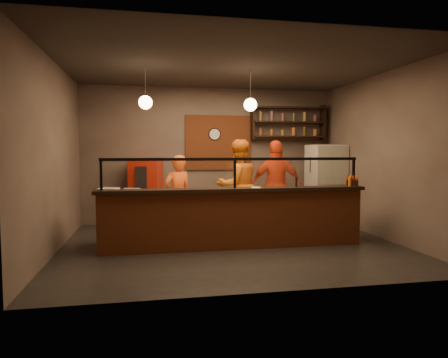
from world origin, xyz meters
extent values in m
plane|color=black|center=(0.00, 0.00, 0.00)|extent=(6.00, 6.00, 0.00)
plane|color=#352E29|center=(0.00, 0.00, 3.20)|extent=(6.00, 6.00, 0.00)
plane|color=#6B5A4F|center=(0.00, 2.50, 1.60)|extent=(6.00, 0.00, 6.00)
plane|color=#6B5A4F|center=(-3.00, 0.00, 1.60)|extent=(0.00, 5.00, 5.00)
plane|color=#6B5A4F|center=(3.00, 0.00, 1.60)|extent=(0.00, 5.00, 5.00)
plane|color=#6B5A4F|center=(0.00, -2.50, 1.60)|extent=(6.00, 0.00, 6.00)
cube|color=#994621|center=(0.20, 2.47, 1.90)|extent=(1.60, 0.04, 1.30)
cube|color=#994621|center=(0.00, -0.30, 0.50)|extent=(4.60, 0.25, 1.00)
cube|color=black|center=(0.00, -0.30, 1.03)|extent=(4.70, 0.37, 0.06)
cube|color=gray|center=(0.00, 0.20, 0.42)|extent=(4.60, 0.75, 0.85)
cube|color=white|center=(0.00, 0.20, 0.88)|extent=(4.60, 0.75, 0.05)
cube|color=white|center=(0.00, -0.30, 1.31)|extent=(4.40, 0.02, 0.50)
cube|color=black|center=(0.00, -0.30, 1.56)|extent=(4.50, 0.05, 0.05)
cube|color=black|center=(-2.22, -0.30, 1.31)|extent=(0.04, 0.04, 0.50)
cube|color=black|center=(0.00, -0.30, 1.31)|extent=(0.04, 0.04, 0.50)
cube|color=black|center=(2.22, -0.30, 1.31)|extent=(0.04, 0.04, 0.50)
cube|color=black|center=(1.90, 2.32, 2.05)|extent=(1.80, 0.28, 0.04)
cube|color=black|center=(1.90, 2.32, 2.40)|extent=(1.80, 0.28, 0.04)
cube|color=black|center=(1.90, 2.32, 2.75)|extent=(1.80, 0.28, 0.04)
cube|color=black|center=(1.00, 2.32, 2.40)|extent=(0.04, 0.28, 0.85)
cube|color=black|center=(2.80, 2.32, 2.40)|extent=(0.04, 0.28, 0.85)
cylinder|color=black|center=(0.10, 2.46, 2.10)|extent=(0.30, 0.04, 0.30)
cylinder|color=black|center=(-1.50, 0.20, 2.90)|extent=(0.01, 0.01, 0.60)
sphere|color=#FFC78C|center=(-1.50, 0.20, 2.55)|extent=(0.24, 0.24, 0.24)
cylinder|color=black|center=(0.40, 0.20, 2.90)|extent=(0.01, 0.01, 0.60)
sphere|color=#FFC78C|center=(0.40, 0.20, 2.55)|extent=(0.24, 0.24, 0.24)
imported|color=#DE4D14|center=(-0.91, 0.87, 0.81)|extent=(0.70, 0.60, 1.62)
imported|color=orange|center=(0.39, 1.17, 0.97)|extent=(1.09, 0.93, 1.94)
imported|color=red|center=(1.21, 1.08, 0.96)|extent=(1.16, 0.56, 1.93)
cube|color=beige|center=(2.60, 1.66, 0.92)|extent=(0.79, 0.74, 1.84)
cube|color=#B01C0B|center=(-1.52, 2.15, 0.77)|extent=(0.79, 0.75, 1.53)
cylinder|color=white|center=(-0.50, 0.16, 0.91)|extent=(0.71, 0.71, 0.01)
cube|color=silver|center=(-2.15, 0.08, 0.98)|extent=(0.38, 0.34, 0.16)
cube|color=silver|center=(-1.76, 0.16, 0.97)|extent=(0.30, 0.26, 0.14)
cube|color=white|center=(-2.15, 0.03, 0.97)|extent=(0.32, 0.27, 0.15)
cylinder|color=yellow|center=(-1.85, 0.18, 0.93)|extent=(0.30, 0.19, 0.05)
cube|color=black|center=(2.20, -0.28, 1.12)|extent=(0.24, 0.21, 0.11)
cylinder|color=black|center=(1.12, -0.30, 1.15)|extent=(0.05, 0.05, 0.18)
cylinder|color=white|center=(0.37, -0.33, 1.07)|extent=(0.19, 0.19, 0.01)
camera|label=1|loc=(-1.46, -7.01, 1.70)|focal=32.00mm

